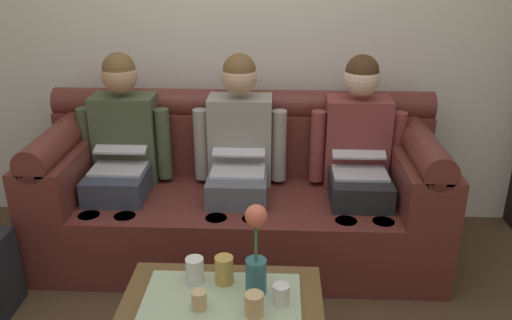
# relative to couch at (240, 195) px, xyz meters

# --- Properties ---
(back_wall_patterned) EXTENTS (6.00, 0.12, 2.90)m
(back_wall_patterned) POSITION_rel_couch_xyz_m (0.00, 0.53, 1.08)
(back_wall_patterned) COLOR silver
(back_wall_patterned) RESTS_ON ground_plane
(couch) EXTENTS (2.36, 0.88, 0.96)m
(couch) POSITION_rel_couch_xyz_m (0.00, 0.00, 0.00)
(couch) COLOR maroon
(couch) RESTS_ON ground_plane
(person_left) EXTENTS (0.56, 0.67, 1.22)m
(person_left) POSITION_rel_couch_xyz_m (-0.70, -0.00, 0.29)
(person_left) COLOR #383D4C
(person_left) RESTS_ON ground_plane
(person_middle) EXTENTS (0.56, 0.67, 1.22)m
(person_middle) POSITION_rel_couch_xyz_m (0.00, -0.00, 0.29)
(person_middle) COLOR #595B66
(person_middle) RESTS_ON ground_plane
(person_right) EXTENTS (0.56, 0.67, 1.22)m
(person_right) POSITION_rel_couch_xyz_m (0.70, -0.00, 0.29)
(person_right) COLOR #232326
(person_right) RESTS_ON ground_plane
(coffee_table) EXTENTS (0.87, 0.53, 0.39)m
(coffee_table) POSITION_rel_couch_xyz_m (0.00, -1.04, -0.04)
(coffee_table) COLOR brown
(coffee_table) RESTS_ON ground_plane
(flower_vase) EXTENTS (0.09, 0.09, 0.42)m
(flower_vase) POSITION_rel_couch_xyz_m (0.14, -1.00, 0.22)
(flower_vase) COLOR #336672
(flower_vase) RESTS_ON coffee_table
(cup_near_left) EXTENTS (0.06, 0.06, 0.08)m
(cup_near_left) POSITION_rel_couch_xyz_m (-0.09, -1.12, 0.07)
(cup_near_left) COLOR #DBB77A
(cup_near_left) RESTS_ON coffee_table
(cup_near_right) EXTENTS (0.08, 0.08, 0.10)m
(cup_near_right) POSITION_rel_couch_xyz_m (0.14, -1.16, 0.08)
(cup_near_right) COLOR #DBB77A
(cup_near_right) RESTS_ON coffee_table
(cup_far_center) EXTENTS (0.07, 0.07, 0.09)m
(cup_far_center) POSITION_rel_couch_xyz_m (0.25, -1.08, 0.07)
(cup_far_center) COLOR white
(cup_far_center) RESTS_ON coffee_table
(cup_far_left) EXTENTS (0.08, 0.08, 0.12)m
(cup_far_left) POSITION_rel_couch_xyz_m (-0.13, -0.94, 0.09)
(cup_far_left) COLOR white
(cup_far_left) RESTS_ON coffee_table
(cup_far_right) EXTENTS (0.08, 0.08, 0.13)m
(cup_far_right) POSITION_rel_couch_xyz_m (0.00, -0.94, 0.09)
(cup_far_right) COLOR gold
(cup_far_right) RESTS_ON coffee_table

